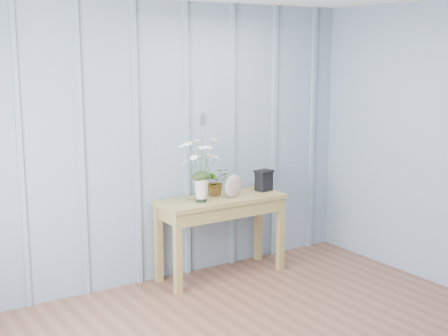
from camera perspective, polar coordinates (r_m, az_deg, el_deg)
room_shell at (r=4.39m, az=2.19°, el=9.62°), size 4.00×4.50×2.50m
sideboard at (r=5.73m, az=-0.27°, el=-3.80°), size 1.20×0.45×0.75m
daisy_vase at (r=5.46m, az=-2.10°, el=0.69°), size 0.42×0.32×0.59m
spider_plant at (r=5.76m, az=-0.79°, el=-1.25°), size 0.25×0.22×0.26m
felt_disc_vessel at (r=5.68m, az=0.87°, el=-1.66°), size 0.22×0.10×0.21m
carved_box at (r=5.96m, az=3.67°, el=-1.12°), size 0.18×0.15×0.20m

